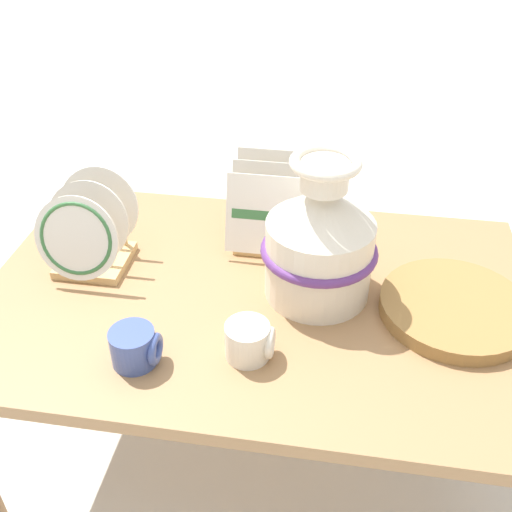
% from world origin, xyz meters
% --- Properties ---
extents(ground_plane, '(14.00, 14.00, 0.00)m').
position_xyz_m(ground_plane, '(0.00, 0.00, 0.00)').
color(ground_plane, beige).
extents(display_table, '(1.34, 0.86, 0.59)m').
position_xyz_m(display_table, '(0.00, 0.00, 0.53)').
color(display_table, '#9E754C').
rests_on(display_table, ground_plane).
extents(ceramic_vase, '(0.28, 0.28, 0.36)m').
position_xyz_m(ceramic_vase, '(0.14, 0.03, 0.75)').
color(ceramic_vase, silver).
rests_on(ceramic_vase, display_table).
extents(dish_rack_round_plates, '(0.21, 0.22, 0.23)m').
position_xyz_m(dish_rack_round_plates, '(-0.43, 0.04, 0.68)').
color(dish_rack_round_plates, tan).
rests_on(dish_rack_round_plates, display_table).
extents(dish_rack_square_plates, '(0.21, 0.22, 0.22)m').
position_xyz_m(dish_rack_square_plates, '(-0.00, 0.23, 0.67)').
color(dish_rack_square_plates, tan).
rests_on(dish_rack_square_plates, display_table).
extents(wicker_charger_stack, '(0.35, 0.35, 0.04)m').
position_xyz_m(wicker_charger_stack, '(0.47, -0.01, 0.61)').
color(wicker_charger_stack, olive).
rests_on(wicker_charger_stack, display_table).
extents(mug_cream_glaze, '(0.11, 0.10, 0.08)m').
position_xyz_m(mug_cream_glaze, '(0.02, -0.21, 0.64)').
color(mug_cream_glaze, silver).
rests_on(mug_cream_glaze, display_table).
extents(mug_cobalt_glaze, '(0.11, 0.10, 0.08)m').
position_xyz_m(mug_cobalt_glaze, '(-0.21, -0.27, 0.64)').
color(mug_cobalt_glaze, '#42569E').
rests_on(mug_cobalt_glaze, display_table).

